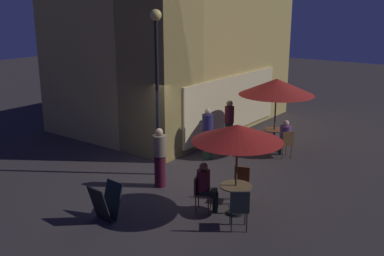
{
  "coord_description": "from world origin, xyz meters",
  "views": [
    {
      "loc": [
        -9.26,
        -7.8,
        4.88
      ],
      "look_at": [
        0.75,
        -0.36,
        1.41
      ],
      "focal_mm": 41.85,
      "sensor_mm": 36.0,
      "label": 1
    }
  ],
  "objects": [
    {
      "name": "patron_seated_0",
      "position": [
        3.77,
        -1.89,
        0.71
      ],
      "size": [
        0.52,
        0.55,
        1.26
      ],
      "rotation": [
        0.0,
        0.0,
        0.96
      ],
      "color": "#1D3543",
      "rests_on": "ground"
    },
    {
      "name": "patron_standing_2",
      "position": [
        2.12,
        0.03,
        0.84
      ],
      "size": [
        0.36,
        0.36,
        1.68
      ],
      "rotation": [
        0.0,
        0.0,
        4.26
      ],
      "color": "#324C31",
      "rests_on": "ground"
    },
    {
      "name": "cafe_chair_0",
      "position": [
        3.69,
        -2.0,
        0.55
      ],
      "size": [
        0.56,
        0.56,
        0.92
      ],
      "rotation": [
        0.0,
        0.0,
        0.96
      ],
      "color": "brown",
      "rests_on": "ground"
    },
    {
      "name": "cafe_chair_3",
      "position": [
        -1.43,
        -3.27,
        0.59
      ],
      "size": [
        0.59,
        0.59,
        0.98
      ],
      "rotation": [
        0.0,
        0.0,
        0.64
      ],
      "color": "black",
      "rests_on": "ground"
    },
    {
      "name": "patron_seated_1",
      "position": [
        -1.05,
        -2.11,
        0.7
      ],
      "size": [
        0.44,
        0.52,
        1.24
      ],
      "rotation": [
        0.0,
        0.0,
        -1.16
      ],
      "color": "black",
      "rests_on": "ground"
    },
    {
      "name": "patron_standing_4",
      "position": [
        -0.54,
        -0.22,
        0.83
      ],
      "size": [
        0.36,
        0.36,
        1.66
      ],
      "rotation": [
        0.0,
        0.0,
        5.72
      ],
      "color": "#461121",
      "rests_on": "ground"
    },
    {
      "name": "patio_umbrella_1",
      "position": [
        -0.76,
        -2.78,
        2.02
      ],
      "size": [
        2.13,
        2.13,
        2.23
      ],
      "color": "black",
      "rests_on": "ground"
    },
    {
      "name": "cafe_chair_1",
      "position": [
        -0.03,
        -2.5,
        0.55
      ],
      "size": [
        0.5,
        0.5,
        0.89
      ],
      "rotation": [
        0.0,
        0.0,
        -2.78
      ],
      "color": "#5A3116",
      "rests_on": "ground"
    },
    {
      "name": "cafe_building",
      "position": [
        3.94,
        2.71,
        3.96
      ],
      "size": [
        8.79,
        6.39,
        7.93
      ],
      "color": "tan",
      "rests_on": "ground"
    },
    {
      "name": "street_lamp_near_corner",
      "position": [
        0.11,
        0.38,
        3.23
      ],
      "size": [
        0.32,
        0.32,
        4.74
      ],
      "color": "black",
      "rests_on": "ground"
    },
    {
      "name": "menu_sandwich_board",
      "position": [
        -2.8,
        -0.51,
        0.44
      ],
      "size": [
        0.67,
        0.59,
        0.85
      ],
      "rotation": [
        0.0,
        0.0,
        -0.07
      ],
      "color": "black",
      "rests_on": "ground"
    },
    {
      "name": "patron_standing_3",
      "position": [
        3.23,
        -0.09,
        0.9
      ],
      "size": [
        0.32,
        0.32,
        1.76
      ],
      "rotation": [
        0.0,
        0.0,
        6.11
      ],
      "color": "black",
      "rests_on": "ground"
    },
    {
      "name": "cafe_chair_2",
      "position": [
        -1.11,
        -1.98,
        0.53
      ],
      "size": [
        0.51,
        0.51,
        0.88
      ],
      "rotation": [
        0.0,
        0.0,
        -1.16
      ],
      "color": "#522F26",
      "rests_on": "ground"
    },
    {
      "name": "cafe_table_0",
      "position": [
        4.16,
        -1.32,
        0.54
      ],
      "size": [
        0.7,
        0.7,
        0.75
      ],
      "color": "black",
      "rests_on": "ground"
    },
    {
      "name": "ground_plane",
      "position": [
        0.0,
        0.0,
        0.0
      ],
      "size": [
        60.0,
        60.0,
        0.0
      ],
      "primitive_type": "plane",
      "color": "#352E2E"
    },
    {
      "name": "patio_umbrella_0",
      "position": [
        4.16,
        -1.32,
        2.22
      ],
      "size": [
        2.51,
        2.51,
        2.5
      ],
      "color": "black",
      "rests_on": "ground"
    },
    {
      "name": "cafe_table_1",
      "position": [
        -0.76,
        -2.78,
        0.54
      ],
      "size": [
        0.76,
        0.76,
        0.73
      ],
      "color": "black",
      "rests_on": "ground"
    }
  ]
}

